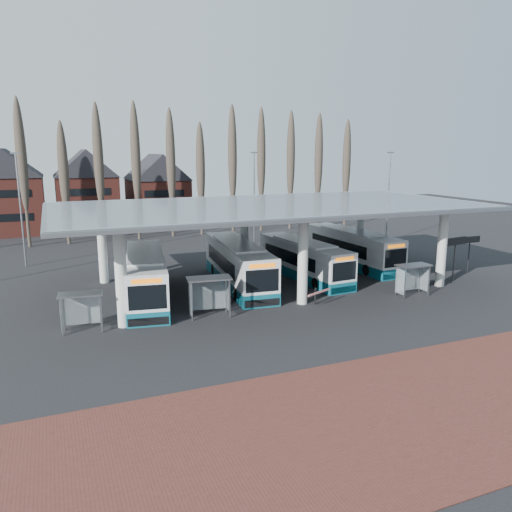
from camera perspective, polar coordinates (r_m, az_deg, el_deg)
name	(u,v)px	position (r m, az deg, el deg)	size (l,w,h in m)	color
ground	(320,314)	(32.55, 7.33, -6.61)	(140.00, 140.00, 0.00)	black
brick_strip	(460,398)	(23.69, 22.27, -14.74)	(70.00, 10.00, 0.03)	#5C2A25
station_canopy	(270,212)	(38.29, 1.62, 5.01)	(32.00, 16.00, 6.34)	silver
poplar_row	(186,164)	(61.71, -7.98, 10.42)	(45.10, 1.10, 14.50)	#473D33
townhouse_row	(47,185)	(70.86, -22.75, 7.50)	(36.80, 10.30, 12.25)	#5E261F
lamp_post_a	(21,208)	(49.05, -25.31, 4.99)	(0.80, 0.16, 10.17)	slate
lamp_post_b	(254,195)	(57.14, -0.22, 6.96)	(0.80, 0.16, 10.17)	slate
lamp_post_c	(388,195)	(58.86, 14.88, 6.71)	(0.80, 0.16, 10.17)	slate
bus_0	(146,277)	(36.01, -12.48, -2.38)	(4.43, 12.22, 3.33)	white
bus_1	(238,265)	(38.78, -2.05, -1.02)	(3.74, 12.43, 3.40)	white
bus_2	(303,260)	(41.38, 5.41, -0.45)	(3.22, 11.29, 3.10)	white
bus_3	(351,249)	(46.36, 10.83, 0.84)	(3.20, 11.92, 3.28)	white
shelter_0	(81,303)	(30.65, -19.36, -5.11)	(2.59, 1.50, 2.29)	gray
shelter_1	(209,288)	(31.56, -5.41, -3.63)	(2.91, 1.72, 2.55)	gray
shelter_2	(412,273)	(37.71, 17.39, -1.85)	(2.48, 1.25, 2.30)	gray
info_sign_0	(456,245)	(42.66, 21.84, 1.22)	(2.39, 0.50, 3.57)	black
info_sign_1	(470,243)	(46.03, 23.24, 1.43)	(2.14, 0.16, 3.18)	black
barrier	(318,293)	(33.90, 7.13, -4.24)	(2.19, 1.08, 1.17)	black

